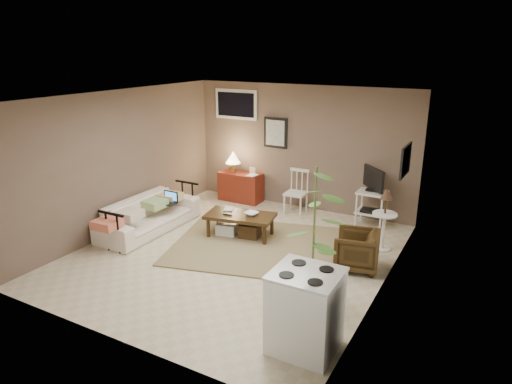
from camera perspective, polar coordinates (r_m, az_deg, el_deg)
The scene contains 20 objects.
floor at distance 7.16m, azimuth -2.62°, elevation -7.66°, with size 5.00×5.00×0.00m, color #C1B293.
art_back at distance 9.05m, azimuth 2.46°, elevation 7.41°, with size 0.50×0.03×0.60m, color black.
art_right at distance 6.84m, azimuth 18.20°, elevation 3.76°, with size 0.03×0.60×0.45m, color black.
window at distance 9.40m, azimuth -2.51°, elevation 10.88°, with size 0.96×0.03×0.60m, color silver.
rug at distance 7.38m, azimuth 0.13°, elevation -6.71°, with size 2.64×2.11×0.03m, color olive.
coffee_table at distance 7.66m, azimuth -2.04°, elevation -3.95°, with size 1.22×0.78×0.43m.
sofa at distance 8.10m, azimuth -13.27°, elevation -2.14°, with size 1.95×0.57×0.76m, color white.
sofa_pillows at distance 7.88m, azimuth -14.14°, elevation -2.08°, with size 0.38×1.86×0.13m, color beige, non-canonical shape.
sofa_end_rails at distance 8.04m, azimuth -12.65°, elevation -2.64°, with size 0.53×1.95×0.66m, color black, non-canonical shape.
laptop at distance 8.18m, azimuth -10.79°, elevation -0.94°, with size 0.30×0.22×0.20m.
red_console at distance 9.43m, azimuth -2.01°, elevation 1.02°, with size 0.89×0.40×1.03m.
spindle_chair at distance 8.72m, azimuth 5.04°, elevation -0.17°, with size 0.40×0.40×0.85m.
tv_stand at distance 8.28m, azimuth 14.30°, elevation -0.44°, with size 0.50×0.49×1.07m.
side_table at distance 7.32m, azimuth 15.83°, elevation -2.45°, with size 0.38×0.38×1.01m.
armchair at distance 6.74m, azimuth 12.48°, elevation -6.89°, with size 0.60×0.56×0.62m, color #31210D.
potted_plant at distance 5.51m, azimuth 7.25°, elevation -4.98°, with size 0.45×0.45×1.79m.
stove at distance 4.92m, azimuth 6.18°, elevation -14.55°, with size 0.69×0.64×0.90m.
bowl at distance 7.52m, azimuth -0.59°, elevation -2.12°, with size 0.22×0.05×0.22m, color #35210E.
book_table at distance 7.81m, azimuth -3.99°, elevation -1.40°, with size 0.16×0.02×0.22m, color #35210E.
book_console at distance 9.16m, azimuth -0.88°, elevation 2.84°, with size 0.18×0.02×0.24m, color #35210E.
Camera 1 is at (3.40, -5.51, 3.06)m, focal length 32.00 mm.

